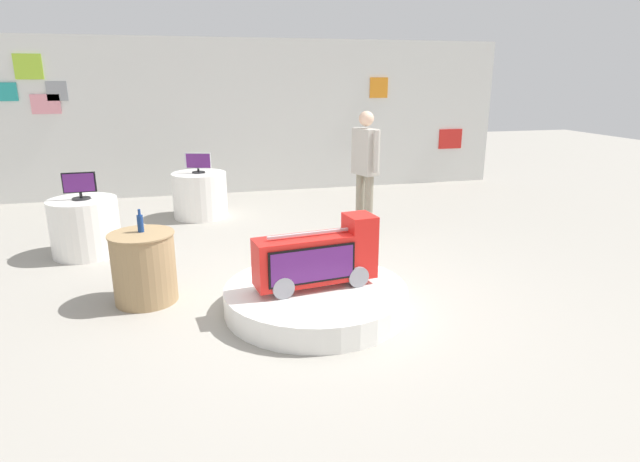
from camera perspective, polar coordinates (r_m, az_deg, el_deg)
ground_plane at (r=5.43m, az=-1.44°, el=-7.50°), size 30.00×30.00×0.00m
back_wall_display at (r=10.39m, az=-8.25°, el=12.31°), size 10.54×0.13×2.93m
main_display_pedestal at (r=5.15m, az=-0.47°, el=-7.40°), size 1.80×1.80×0.25m
novelty_firetruck_tv at (r=5.00m, az=-0.20°, el=-3.11°), size 1.23×0.50×0.68m
display_pedestal_left_rear at (r=8.71m, az=-13.09°, el=3.90°), size 0.87×0.87×0.73m
tv_on_left_rear at (r=8.60m, az=-13.32°, el=7.36°), size 0.41×0.21×0.32m
display_pedestal_center_rear at (r=7.31m, az=-24.48°, el=0.42°), size 0.85×0.85×0.73m
tv_on_center_rear at (r=7.19m, az=-25.00°, el=4.58°), size 0.39×0.22×0.34m
side_table_round at (r=5.54m, az=-18.83°, el=-3.75°), size 0.65×0.65×0.73m
bottle_on_side_table at (r=5.46m, az=-19.22°, el=0.85°), size 0.06×0.06×0.23m
shopper_browsing_near_truck at (r=7.07m, az=5.01°, el=7.11°), size 0.30×0.54×1.79m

